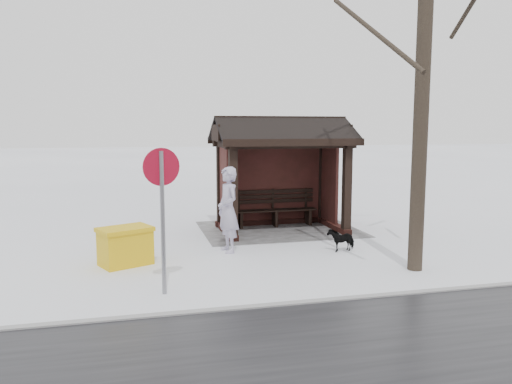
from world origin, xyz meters
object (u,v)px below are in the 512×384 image
dog (341,239)px  pedestrian (228,210)px  bus_shelter (280,151)px  grit_bin (125,246)px  road_sign (162,190)px

dog → pedestrian: bearing=-113.4°
bus_shelter → grit_bin: bearing=33.0°
dog → grit_bin: (4.76, 0.04, 0.14)m
dog → road_sign: 4.82m
bus_shelter → grit_bin: size_ratio=2.95×
pedestrian → grit_bin: bearing=-88.2°
bus_shelter → road_sign: bus_shelter is taller
grit_bin → bus_shelter: bearing=-171.7°
pedestrian → dog: 2.67m
road_sign → pedestrian: bearing=-138.2°
dog → grit_bin: bearing=-101.1°
bus_shelter → dog: bus_shelter is taller
pedestrian → grit_bin: 2.38m
dog → bus_shelter: bearing=-176.5°
dog → grit_bin: grit_bin is taller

